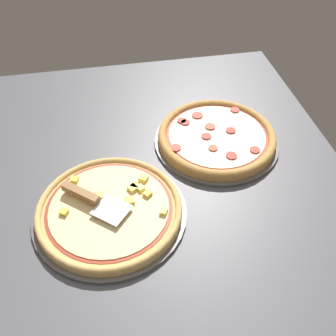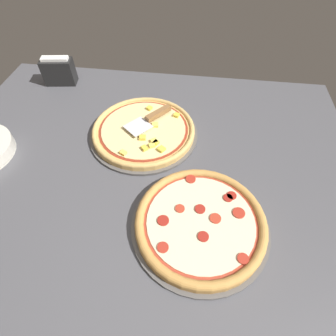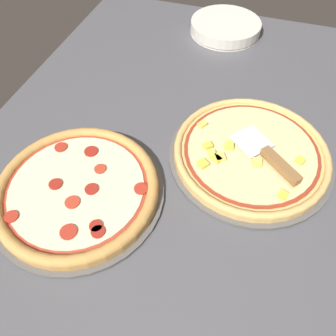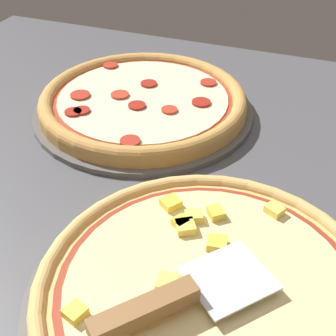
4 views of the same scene
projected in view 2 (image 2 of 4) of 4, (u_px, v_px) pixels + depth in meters
ground_plane at (144, 165)px, 92.31cm from camera, size 148.69×114.40×3.60cm
pizza_pan_front at (144, 133)px, 99.38cm from camera, size 40.67×40.67×1.00cm
pizza_front at (144, 130)px, 97.94cm from camera, size 38.23×38.23×3.13cm
pizza_pan_back at (200, 225)px, 74.88cm from camera, size 39.33×39.33×1.00cm
pizza_back at (201, 222)px, 73.36cm from camera, size 36.97×36.97×3.10cm
serving_spatula at (154, 116)px, 98.94cm from camera, size 16.54×18.15×2.00cm
napkin_holder at (59, 71)px, 117.65cm from camera, size 14.30×8.53×12.30cm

